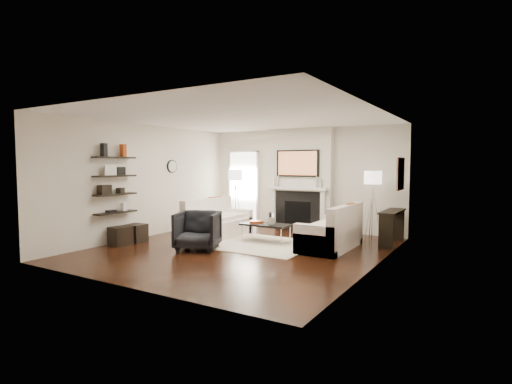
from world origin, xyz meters
The scene contains 71 objects.
room_envelope centered at (0.00, 0.00, 1.35)m, with size 6.00×6.00×6.00m.
chimney_breast centered at (0.00, 2.88, 1.35)m, with size 1.80×0.25×2.70m, color silver.
fireplace_surround centered at (0.00, 2.74, 0.52)m, with size 1.30×0.02×1.04m, color black.
firebox centered at (0.00, 2.73, 0.45)m, with size 0.75×0.02×0.65m, color black.
mantel_pilaster_l centered at (-0.72, 2.71, 0.55)m, with size 0.12×0.08×1.10m, color white.
mantel_pilaster_r centered at (0.72, 2.71, 0.55)m, with size 0.12×0.08×1.10m, color white.
mantel_shelf centered at (0.00, 2.69, 1.12)m, with size 1.70×0.18×0.07m, color white.
tv_body centered at (0.00, 2.71, 1.78)m, with size 1.20×0.06×0.70m, color black.
tv_screen centered at (0.00, 2.68, 1.78)m, with size 1.10×0.01×0.62m, color #BF723F.
candlestick_l_tall centered at (-0.55, 2.70, 1.30)m, with size 0.04×0.04×0.30m, color silver.
candlestick_l_short centered at (-0.68, 2.70, 1.27)m, with size 0.04×0.04×0.24m, color silver.
candlestick_r_tall centered at (0.55, 2.70, 1.30)m, with size 0.04×0.04×0.30m, color silver.
candlestick_r_short centered at (0.68, 2.70, 1.27)m, with size 0.04×0.04×0.24m, color silver.
hallway_panel centered at (-1.85, 2.98, 1.05)m, with size 0.90×0.02×2.10m, color white.
door_trim_l centered at (-2.33, 2.96, 1.05)m, with size 0.06×0.06×2.16m, color white.
door_trim_r centered at (-1.37, 2.96, 1.05)m, with size 0.06×0.06×2.16m, color white.
door_trim_top centered at (-1.85, 2.96, 2.13)m, with size 1.02×0.06×0.06m, color white.
rug centered at (-0.05, 0.62, 0.01)m, with size 2.60×2.00×0.01m, color beige.
loveseat_left_base centered at (-1.22, 0.86, 0.21)m, with size 0.85×1.80×0.42m, color white.
loveseat_left_back centered at (-1.55, 0.86, 0.53)m, with size 0.18×1.80×0.80m, color white.
loveseat_left_arm_n centered at (-1.22, 0.05, 0.30)m, with size 0.85×0.18×0.60m, color white.
loveseat_left_arm_s centered at (-1.22, 1.67, 0.30)m, with size 0.85×0.18×0.60m, color white.
loveseat_left_cushion centered at (-1.17, 0.86, 0.47)m, with size 0.63×1.44×0.10m, color white.
pillow_left_orange centered at (-1.55, 1.16, 0.73)m, with size 0.10×0.42×0.42m, color #9C3C13.
pillow_left_charcoal centered at (-1.55, 0.56, 0.72)m, with size 0.10×0.40×0.40m, color black.
loveseat_right_base centered at (1.56, 1.01, 0.21)m, with size 0.85×1.80×0.42m, color white.
loveseat_right_back centered at (1.89, 1.01, 0.53)m, with size 0.18×1.80×0.80m, color white.
loveseat_right_arm_n centered at (1.56, 0.20, 0.30)m, with size 0.85×0.18×0.60m, color white.
loveseat_right_arm_s centered at (1.56, 1.82, 0.30)m, with size 0.85×0.18×0.60m, color white.
loveseat_right_cushion centered at (1.51, 1.01, 0.47)m, with size 0.63×1.44×0.10m, color white.
pillow_right_orange centered at (1.89, 1.31, 0.73)m, with size 0.10×0.42×0.42m, color #9C3C13.
pillow_right_charcoal centered at (1.89, 0.71, 0.72)m, with size 0.10×0.40×0.40m, color black.
coffee_table centered at (0.08, 0.89, 0.40)m, with size 1.10×0.55×0.04m, color black.
coffee_leg_nw centered at (-0.42, 0.67, 0.19)m, with size 0.02×0.02×0.38m, color silver.
coffee_leg_ne centered at (0.58, 0.67, 0.19)m, with size 0.02×0.02×0.38m, color silver.
coffee_leg_sw centered at (-0.42, 1.11, 0.19)m, with size 0.02×0.02×0.38m, color silver.
coffee_leg_se centered at (0.58, 1.11, 0.19)m, with size 0.02×0.02×0.38m, color silver.
hurricane_glass centered at (0.23, 0.89, 0.56)m, with size 0.15×0.15×0.26m, color white.
hurricane_candle centered at (0.23, 0.89, 0.50)m, with size 0.10×0.10×0.15m, color white.
copper_bowl centered at (-0.17, 0.89, 0.45)m, with size 0.31×0.31×0.05m, color #BD481F.
armchair centered at (-0.74, -0.49, 0.43)m, with size 0.84×0.79×0.87m, color black.
lamp_left_post centered at (-1.85, 2.54, 0.60)m, with size 0.02×0.02×1.20m, color silver.
lamp_left_shade centered at (-1.85, 2.54, 1.45)m, with size 0.40×0.40×0.30m, color white.
lamp_left_leg_a centered at (-1.74, 2.54, 0.60)m, with size 0.02×0.02×1.25m, color silver.
lamp_left_leg_b centered at (-1.91, 2.63, 0.60)m, with size 0.02×0.02×1.25m, color silver.
lamp_left_leg_c centered at (-1.91, 2.44, 0.60)m, with size 0.02×0.02×1.25m, color silver.
lamp_right_post centered at (2.05, 2.41, 0.60)m, with size 0.02×0.02×1.20m, color silver.
lamp_right_shade centered at (2.05, 2.41, 1.45)m, with size 0.40×0.40×0.30m, color white.
lamp_right_leg_a centered at (2.16, 2.41, 0.60)m, with size 0.02×0.02×1.25m, color silver.
lamp_right_leg_b centered at (2.00, 2.51, 0.60)m, with size 0.02×0.02×1.25m, color silver.
lamp_right_leg_c centered at (1.99, 2.32, 0.60)m, with size 0.02×0.02×1.25m, color silver.
console_top centered at (2.57, 2.10, 0.73)m, with size 0.35×1.20×0.04m, color black.
console_leg_n centered at (2.57, 1.55, 0.35)m, with size 0.30×0.04×0.71m, color black.
console_leg_s centered at (2.57, 2.65, 0.35)m, with size 0.30×0.04×0.71m, color black.
wall_art centered at (2.73, 2.05, 1.55)m, with size 0.03×0.70×0.70m, color #9C664E.
shelf_bottom centered at (-2.62, -1.00, 0.70)m, with size 0.25×1.00×0.04m, color black.
shelf_lower centered at (-2.62, -1.00, 1.10)m, with size 0.25×1.00×0.04m, color black.
shelf_upper centered at (-2.62, -1.00, 1.50)m, with size 0.25×1.00×0.04m, color black.
shelf_top centered at (-2.62, -1.00, 1.90)m, with size 0.25×1.00×0.04m, color black.
decor_magfile_a centered at (-2.62, -1.27, 2.06)m, with size 0.12×0.10×0.28m, color black.
decor_magfile_b centered at (-2.62, -0.76, 2.06)m, with size 0.12×0.10×0.28m, color #9C3C13.
decor_frame_a centered at (-2.62, -1.11, 1.63)m, with size 0.04×0.30×0.22m, color white.
decor_frame_b centered at (-2.62, -0.83, 1.61)m, with size 0.04×0.22×0.18m, color black.
decor_wine_rack centered at (-2.62, -1.28, 1.22)m, with size 0.18×0.25×0.20m, color black.
decor_box_small centered at (-2.62, -0.86, 1.18)m, with size 0.15×0.12×0.12m, color black.
decor_books centered at (-2.62, -1.12, 0.74)m, with size 0.14×0.20×0.05m, color black.
decor_box_tall centered at (-2.62, -0.78, 0.81)m, with size 0.10×0.10×0.18m, color white.
clock_rim centered at (-2.73, 0.90, 1.70)m, with size 0.34×0.34×0.04m, color black.
clock_face centered at (-2.71, 0.90, 1.70)m, with size 0.29×0.29×0.01m, color white.
ottoman_near centered at (-2.47, -0.58, 0.20)m, with size 0.40×0.40×0.40m, color black.
ottoman_far centered at (-2.47, -1.02, 0.20)m, with size 0.40×0.40×0.40m, color black.
Camera 1 is at (4.48, -6.83, 1.76)m, focal length 28.00 mm.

